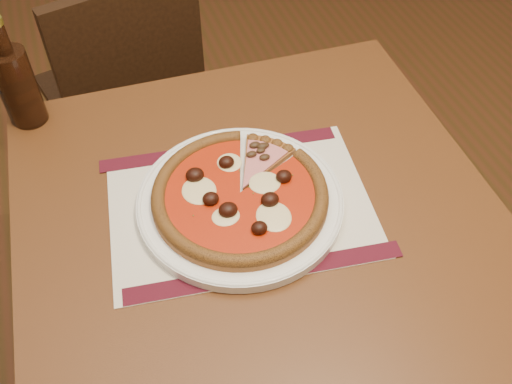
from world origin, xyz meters
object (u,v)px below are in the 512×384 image
at_px(chair_far, 126,87).
at_px(plate, 240,202).
at_px(bottle, 18,83).
at_px(table, 260,248).
at_px(water_glass, 22,101).
at_px(pizza, 240,194).

distance_m(chair_far, plate, 0.81).
xyz_separation_m(chair_far, bottle, (-0.21, -0.40, 0.37)).
xyz_separation_m(plate, bottle, (-0.31, 0.34, 0.08)).
bearing_deg(bottle, table, -47.03).
xyz_separation_m(table, water_glass, (-0.35, 0.37, 0.14)).
distance_m(plate, bottle, 0.47).
relative_size(chair_far, water_glass, 10.33).
relative_size(pizza, water_glass, 3.68).
bearing_deg(pizza, bottle, 132.53).
relative_size(plate, pizza, 1.18).
bearing_deg(bottle, chair_far, 62.17).
xyz_separation_m(plate, water_glass, (-0.32, 0.35, 0.03)).
bearing_deg(plate, pizza, -132.44).
distance_m(water_glass, bottle, 0.05).
bearing_deg(pizza, water_glass, 132.46).
relative_size(chair_far, bottle, 3.72).
bearing_deg(chair_far, water_glass, 47.42).
height_order(pizza, water_glass, water_glass).
relative_size(water_glass, bottle, 0.36).
bearing_deg(water_glass, bottle, -51.06).
bearing_deg(water_glass, plate, -47.49).
height_order(chair_far, bottle, bottle).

